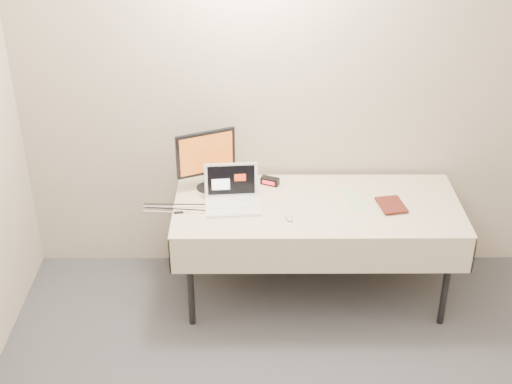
{
  "coord_description": "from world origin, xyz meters",
  "views": [
    {
      "loc": [
        -0.41,
        -1.93,
        3.08
      ],
      "look_at": [
        -0.4,
        1.99,
        0.86
      ],
      "focal_mm": 50.0,
      "sensor_mm": 36.0,
      "label": 1
    }
  ],
  "objects_px": {
    "monitor": "(206,156)",
    "table": "(317,212)",
    "laptop": "(232,195)",
    "book": "(381,193)"
  },
  "relations": [
    {
      "from": "monitor",
      "to": "table",
      "type": "bearing_deg",
      "value": -39.72
    },
    {
      "from": "table",
      "to": "laptop",
      "type": "distance_m",
      "value": 0.57
    },
    {
      "from": "monitor",
      "to": "book",
      "type": "bearing_deg",
      "value": -36.42
    },
    {
      "from": "book",
      "to": "monitor",
      "type": "bearing_deg",
      "value": 156.78
    },
    {
      "from": "laptop",
      "to": "table",
      "type": "bearing_deg",
      "value": -5.9
    },
    {
      "from": "table",
      "to": "monitor",
      "type": "height_order",
      "value": "monitor"
    },
    {
      "from": "laptop",
      "to": "monitor",
      "type": "relative_size",
      "value": 0.89
    },
    {
      "from": "laptop",
      "to": "book",
      "type": "bearing_deg",
      "value": -8.17
    },
    {
      "from": "table",
      "to": "monitor",
      "type": "bearing_deg",
      "value": 163.61
    },
    {
      "from": "laptop",
      "to": "monitor",
      "type": "height_order",
      "value": "monitor"
    }
  ]
}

